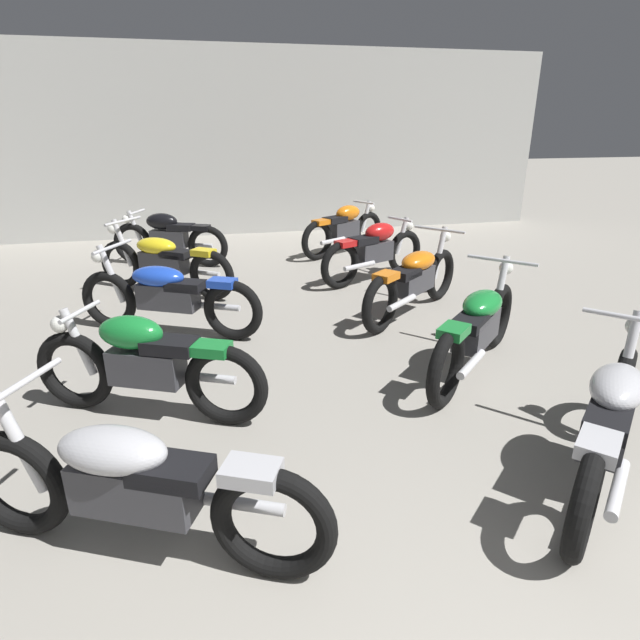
# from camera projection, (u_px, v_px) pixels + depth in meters

# --- Properties ---
(back_wall) EXTENTS (12.91, 0.24, 3.60)m
(back_wall) POSITION_uv_depth(u_px,v_px,m) (242.00, 143.00, 10.50)
(back_wall) COLOR #B2B2AD
(back_wall) RESTS_ON ground
(motorcycle_left_row_1) EXTENTS (2.01, 1.09, 0.97)m
(motorcycle_left_row_1) POSITION_uv_depth(u_px,v_px,m) (133.00, 484.00, 2.74)
(motorcycle_left_row_1) COLOR black
(motorcycle_left_row_1) RESTS_ON ground
(motorcycle_left_row_2) EXTENTS (1.84, 0.92, 0.88)m
(motorcycle_left_row_2) POSITION_uv_depth(u_px,v_px,m) (146.00, 363.00, 4.09)
(motorcycle_left_row_2) COLOR black
(motorcycle_left_row_2) RESTS_ON ground
(motorcycle_left_row_3) EXTENTS (1.99, 1.12, 0.97)m
(motorcycle_left_row_3) POSITION_uv_depth(u_px,v_px,m) (167.00, 295.00, 5.72)
(motorcycle_left_row_3) COLOR black
(motorcycle_left_row_3) RESTS_ON ground
(motorcycle_left_row_4) EXTENTS (1.84, 1.34, 0.97)m
(motorcycle_left_row_4) POSITION_uv_depth(u_px,v_px,m) (163.00, 261.00, 7.08)
(motorcycle_left_row_4) COLOR black
(motorcycle_left_row_4) RESTS_ON ground
(motorcycle_left_row_5) EXTENTS (1.86, 0.86, 0.88)m
(motorcycle_left_row_5) POSITION_uv_depth(u_px,v_px,m) (169.00, 237.00, 8.48)
(motorcycle_left_row_5) COLOR black
(motorcycle_left_row_5) RESTS_ON ground
(motorcycle_right_row_1) EXTENTS (1.68, 1.54, 0.97)m
(motorcycle_right_row_1) POSITION_uv_depth(u_px,v_px,m) (610.00, 420.00, 3.33)
(motorcycle_right_row_1) COLOR black
(motorcycle_right_row_1) RESTS_ON ground
(motorcycle_right_row_2) EXTENTS (1.65, 1.57, 0.97)m
(motorcycle_right_row_2) POSITION_uv_depth(u_px,v_px,m) (477.00, 327.00, 4.83)
(motorcycle_right_row_2) COLOR black
(motorcycle_right_row_2) RESTS_ON ground
(motorcycle_right_row_3) EXTENTS (1.75, 1.45, 0.97)m
(motorcycle_right_row_3) POSITION_uv_depth(u_px,v_px,m) (414.00, 279.00, 6.29)
(motorcycle_right_row_3) COLOR black
(motorcycle_right_row_3) RESTS_ON ground
(motorcycle_right_row_4) EXTENTS (1.83, 0.93, 0.88)m
(motorcycle_right_row_4) POSITION_uv_depth(u_px,v_px,m) (375.00, 250.00, 7.65)
(motorcycle_right_row_4) COLOR black
(motorcycle_right_row_4) RESTS_ON ground
(motorcycle_right_row_5) EXTENTS (1.75, 1.09, 0.88)m
(motorcycle_right_row_5) POSITION_uv_depth(u_px,v_px,m) (344.00, 228.00, 9.21)
(motorcycle_right_row_5) COLOR black
(motorcycle_right_row_5) RESTS_ON ground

